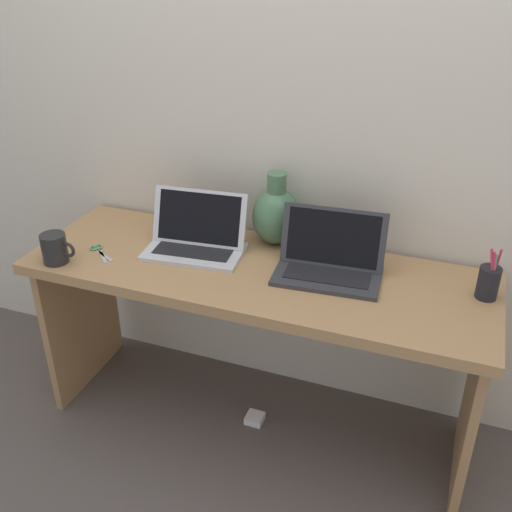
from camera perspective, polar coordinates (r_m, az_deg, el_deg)
The scene contains 10 objects.
ground_plane at distance 2.54m, azimuth 0.00°, elevation -15.21°, with size 6.00×6.00×0.00m, color #564C47.
back_wall at distance 2.20m, azimuth 2.96°, elevation 13.90°, with size 4.40×0.04×2.40m, color beige.
desk at distance 2.18m, azimuth 0.00°, elevation -4.41°, with size 1.65×0.55×0.71m.
laptop_left at distance 2.21m, azimuth -5.66°, elevation 1.94°, with size 0.37×0.25×0.21m.
laptop_right at distance 2.07m, azimuth 7.05°, elevation -0.18°, with size 0.37×0.24×0.22m.
green_vase at distance 2.23m, azimuth 1.93°, elevation 3.95°, with size 0.18×0.18×0.28m.
coffee_mug at distance 2.24m, azimuth -18.56°, elevation 0.69°, with size 0.13×0.09×0.11m.
pen_cup at distance 2.06m, azimuth 21.23°, elevation -2.31°, with size 0.07×0.07×0.18m.
scissors at distance 2.29m, azimuth -14.70°, elevation 0.50°, with size 0.13×0.11×0.01m.
power_brick at distance 2.52m, azimuth -0.15°, elevation -15.15°, with size 0.07×0.07×0.03m, color white.
Camera 1 is at (0.64, -1.71, 1.77)m, focal length 42.11 mm.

